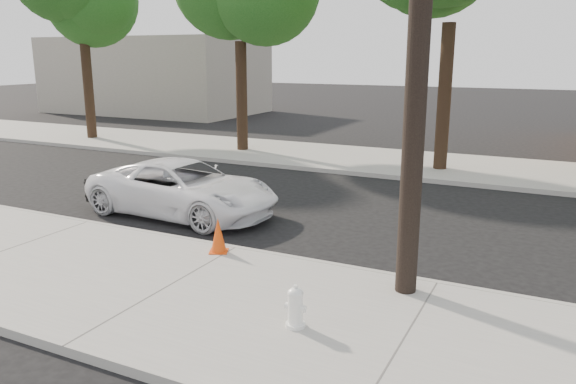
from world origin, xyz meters
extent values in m
plane|color=black|center=(0.00, 0.00, 0.00)|extent=(120.00, 120.00, 0.00)
cube|color=gray|center=(0.00, -4.30, 0.07)|extent=(90.00, 4.40, 0.15)
cube|color=gray|center=(0.00, 8.50, 0.07)|extent=(90.00, 5.00, 0.15)
cube|color=#9E9B93|center=(0.00, -2.10, 0.07)|extent=(90.00, 0.12, 0.16)
cube|color=gray|center=(-20.00, 20.00, 2.50)|extent=(14.00, 8.00, 5.00)
cylinder|color=black|center=(3.60, -2.70, 4.65)|extent=(0.34, 0.34, 9.00)
cylinder|color=black|center=(-14.00, 8.00, 2.40)|extent=(0.44, 0.44, 4.50)
sphere|color=#154C16|center=(-14.00, 8.00, 6.15)|extent=(4.50, 4.50, 4.50)
cylinder|color=black|center=(-6.00, 8.20, 2.28)|extent=(0.44, 0.44, 4.25)
sphere|color=#154C16|center=(-6.00, 8.20, 5.80)|extent=(4.20, 4.20, 4.20)
cylinder|color=black|center=(2.00, 7.80, 2.53)|extent=(0.44, 0.44, 4.75)
imported|color=white|center=(-2.67, -0.25, 0.68)|extent=(5.00, 2.50, 1.36)
cylinder|color=white|center=(2.53, -4.63, 0.18)|extent=(0.28, 0.28, 0.05)
cylinder|color=white|center=(2.53, -4.63, 0.39)|extent=(0.21, 0.21, 0.49)
ellipsoid|color=white|center=(2.53, -4.63, 0.66)|extent=(0.23, 0.23, 0.16)
cylinder|color=white|center=(2.53, -4.63, 0.44)|extent=(0.30, 0.10, 0.10)
cylinder|color=white|center=(2.53, -4.63, 0.44)|extent=(0.13, 0.16, 0.12)
cube|color=#DA430B|center=(-0.16, -2.50, 0.16)|extent=(0.47, 0.47, 0.02)
cone|color=#DA430B|center=(-0.16, -2.50, 0.49)|extent=(0.41, 0.41, 0.68)
camera|label=1|loc=(5.66, -11.20, 3.91)|focal=35.00mm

